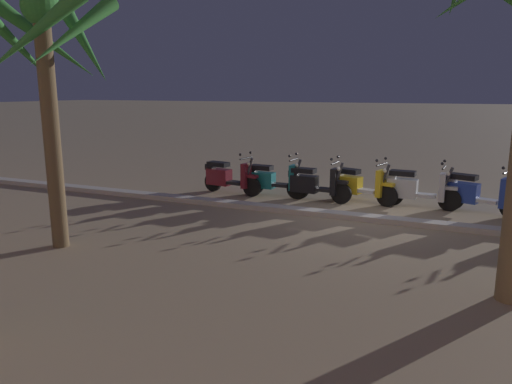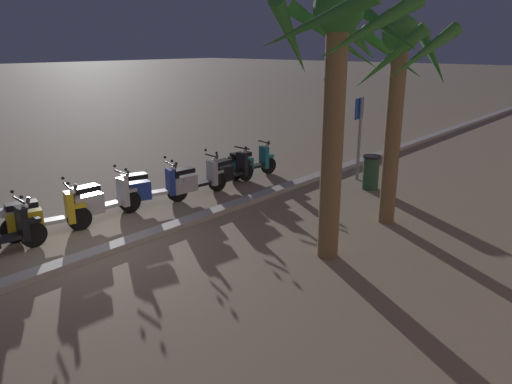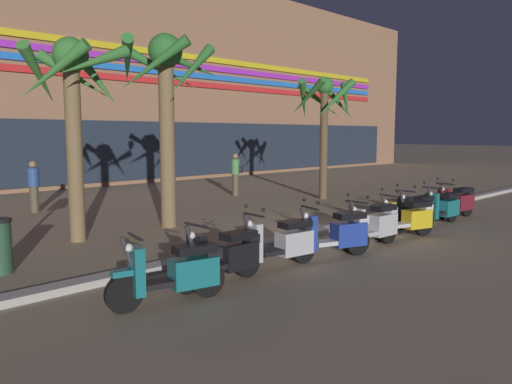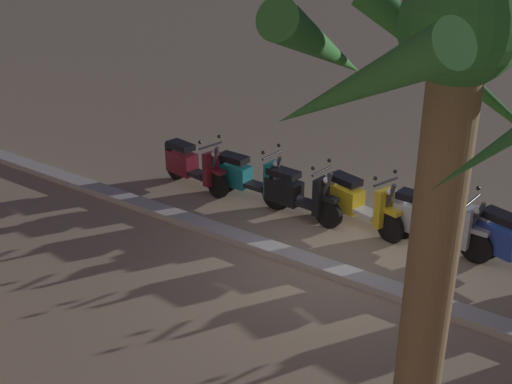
{
  "view_description": "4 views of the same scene",
  "coord_description": "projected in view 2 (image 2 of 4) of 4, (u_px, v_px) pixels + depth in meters",
  "views": [
    {
      "loc": [
        -2.02,
        10.51,
        2.78
      ],
      "look_at": [
        1.4,
        2.65,
        0.97
      ],
      "focal_mm": 33.93,
      "sensor_mm": 36.0,
      "label": 1
    },
    {
      "loc": [
        4.64,
        8.11,
        3.87
      ],
      "look_at": [
        -2.4,
        2.02,
        1.05
      ],
      "focal_mm": 34.28,
      "sensor_mm": 36.0,
      "label": 2
    },
    {
      "loc": [
        -10.03,
        -7.04,
        2.38
      ],
      "look_at": [
        -3.16,
        -0.1,
        1.24
      ],
      "focal_mm": 34.83,
      "sensor_mm": 36.0,
      "label": 3
    },
    {
      "loc": [
        -4.17,
        7.86,
        5.14
      ],
      "look_at": [
        1.21,
        0.38,
        1.09
      ],
      "focal_mm": 45.27,
      "sensor_mm": 36.0,
      "label": 4
    }
  ],
  "objects": [
    {
      "name": "scooter_silver_far_back",
      "position": [
        193.0,
        181.0,
        12.79
      ],
      "size": [
        1.84,
        0.6,
        1.17
      ],
      "color": "black",
      "rests_on": "ground"
    },
    {
      "name": "scooter_black_mid_centre",
      "position": [
        228.0,
        171.0,
        13.76
      ],
      "size": [
        1.76,
        0.56,
        1.04
      ],
      "color": "black",
      "rests_on": "ground"
    },
    {
      "name": "scooter_silver_mid_rear",
      "position": [
        99.0,
        201.0,
        11.05
      ],
      "size": [
        1.83,
        0.56,
        1.17
      ],
      "color": "black",
      "rests_on": "ground"
    },
    {
      "name": "litter_bin",
      "position": [
        371.0,
        172.0,
        13.49
      ],
      "size": [
        0.48,
        0.48,
        0.95
      ],
      "color": "#2D5638",
      "rests_on": "ground"
    },
    {
      "name": "palm_tree_mid_walkway",
      "position": [
        337.0,
        62.0,
        8.28
      ],
      "size": [
        2.73,
        2.68,
        4.87
      ],
      "color": "olive",
      "rests_on": "ground"
    },
    {
      "name": "scooter_blue_tail_end",
      "position": [
        147.0,
        189.0,
        12.03
      ],
      "size": [
        1.75,
        0.81,
        1.17
      ],
      "color": "black",
      "rests_on": "ground"
    },
    {
      "name": "scooter_yellow_gap_after_mid",
      "position": [
        39.0,
        217.0,
        10.09
      ],
      "size": [
        1.77,
        0.77,
        1.17
      ],
      "color": "black",
      "rests_on": "ground"
    },
    {
      "name": "curb_strip",
      "position": [
        104.0,
        250.0,
        9.42
      ],
      "size": [
        60.0,
        0.36,
        0.12
      ],
      "primitive_type": "cube",
      "color": "#BCB7AD",
      "rests_on": "ground"
    },
    {
      "name": "palm_tree_near_sign",
      "position": [
        398.0,
        73.0,
        10.16
      ],
      "size": [
        2.3,
        2.31,
        4.45
      ],
      "color": "olive",
      "rests_on": "ground"
    },
    {
      "name": "scooter_teal_mid_front",
      "position": [
        249.0,
        163.0,
        14.69
      ],
      "size": [
        1.74,
        0.69,
        1.04
      ],
      "color": "black",
      "rests_on": "ground"
    },
    {
      "name": "ground_plane",
      "position": [
        98.0,
        250.0,
        9.56
      ],
      "size": [
        200.0,
        200.0,
        0.0
      ],
      "primitive_type": "plane",
      "color": "#9E896B"
    },
    {
      "name": "crossing_sign",
      "position": [
        359.0,
        129.0,
        14.21
      ],
      "size": [
        0.6,
        0.16,
        2.4
      ],
      "color": "#939399",
      "rests_on": "ground"
    }
  ]
}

